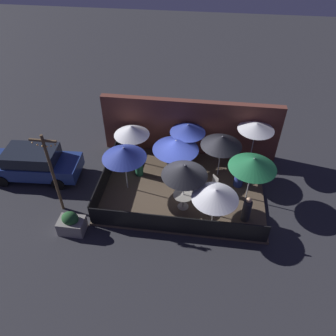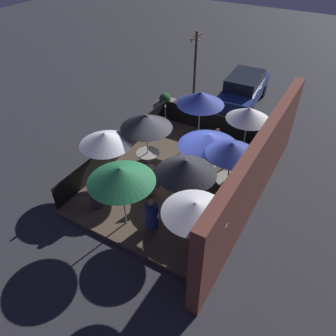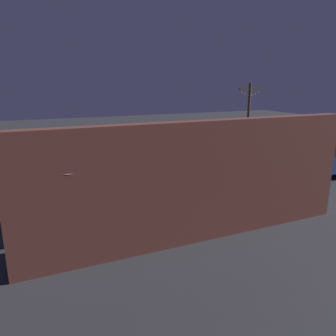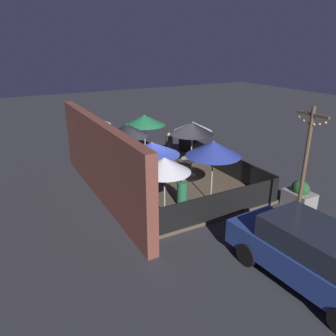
# 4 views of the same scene
# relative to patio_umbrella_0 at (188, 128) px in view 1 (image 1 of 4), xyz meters

# --- Properties ---
(ground_plane) EXTENTS (60.00, 60.00, 0.00)m
(ground_plane) POSITION_rel_patio_umbrella_0_xyz_m (0.04, -2.03, -2.15)
(ground_plane) COLOR #2D2D33
(patio_deck) EXTENTS (7.52, 5.51, 0.12)m
(patio_deck) POSITION_rel_patio_umbrella_0_xyz_m (0.04, -2.03, -2.09)
(patio_deck) COLOR brown
(patio_deck) RESTS_ON ground_plane
(building_wall) EXTENTS (9.12, 0.36, 3.14)m
(building_wall) POSITION_rel_patio_umbrella_0_xyz_m (0.04, 0.95, -0.58)
(building_wall) COLOR brown
(building_wall) RESTS_ON ground_plane
(fence_front) EXTENTS (7.32, 0.05, 0.95)m
(fence_front) POSITION_rel_patio_umbrella_0_xyz_m (0.04, -4.74, -1.56)
(fence_front) COLOR black
(fence_front) RESTS_ON patio_deck
(fence_side_left) EXTENTS (0.05, 5.31, 0.95)m
(fence_side_left) POSITION_rel_patio_umbrella_0_xyz_m (-3.67, -2.03, -1.56)
(fence_side_left) COLOR black
(fence_side_left) RESTS_ON patio_deck
(patio_umbrella_0) EXTENTS (1.75, 1.75, 2.26)m
(patio_umbrella_0) POSITION_rel_patio_umbrella_0_xyz_m (0.00, 0.00, 0.00)
(patio_umbrella_0) COLOR #B2B2B7
(patio_umbrella_0) RESTS_ON patio_deck
(patio_umbrella_1) EXTENTS (2.21, 2.21, 2.00)m
(patio_umbrella_1) POSITION_rel_patio_umbrella_0_xyz_m (-0.47, -1.02, -0.28)
(patio_umbrella_1) COLOR #B2B2B7
(patio_umbrella_1) RESTS_ON patio_deck
(patio_umbrella_2) EXTENTS (1.93, 1.93, 2.44)m
(patio_umbrella_2) POSITION_rel_patio_umbrella_0_xyz_m (0.15, -3.26, 0.14)
(patio_umbrella_2) COLOR #B2B2B7
(patio_umbrella_2) RESTS_ON patio_deck
(patio_umbrella_3) EXTENTS (2.07, 2.07, 2.33)m
(patio_umbrella_3) POSITION_rel_patio_umbrella_0_xyz_m (2.98, -2.31, 0.04)
(patio_umbrella_3) COLOR #B2B2B7
(patio_umbrella_3) RESTS_ON patio_deck
(patio_umbrella_4) EXTENTS (1.87, 1.87, 2.09)m
(patio_umbrella_4) POSITION_rel_patio_umbrella_0_xyz_m (1.45, -4.16, -0.17)
(patio_umbrella_4) COLOR #B2B2B7
(patio_umbrella_4) RESTS_ON patio_deck
(patio_umbrella_5) EXTENTS (1.93, 1.93, 2.31)m
(patio_umbrella_5) POSITION_rel_patio_umbrella_0_xyz_m (1.64, -0.84, 0.02)
(patio_umbrella_5) COLOR #B2B2B7
(patio_umbrella_5) RESTS_ON patio_deck
(patio_umbrella_6) EXTENTS (1.98, 1.98, 2.40)m
(patio_umbrella_6) POSITION_rel_patio_umbrella_0_xyz_m (-2.59, -2.41, 0.09)
(patio_umbrella_6) COLOR #B2B2B7
(patio_umbrella_6) RESTS_ON patio_deck
(patio_umbrella_7) EXTENTS (1.76, 1.76, 2.17)m
(patio_umbrella_7) POSITION_rel_patio_umbrella_0_xyz_m (-2.72, -0.37, -0.11)
(patio_umbrella_7) COLOR #B2B2B7
(patio_umbrella_7) RESTS_ON patio_deck
(patio_umbrella_8) EXTENTS (1.76, 1.76, 2.44)m
(patio_umbrella_8) POSITION_rel_patio_umbrella_0_xyz_m (3.25, 0.26, 0.22)
(patio_umbrella_8) COLOR #B2B2B7
(patio_umbrella_8) RESTS_ON patio_deck
(dining_table_0) EXTENTS (0.91, 0.91, 0.72)m
(dining_table_0) POSITION_rel_patio_umbrella_0_xyz_m (0.00, 0.00, -1.46)
(dining_table_0) COLOR #9E998E
(dining_table_0) RESTS_ON patio_deck
(dining_table_1) EXTENTS (0.91, 0.91, 0.78)m
(dining_table_1) POSITION_rel_patio_umbrella_0_xyz_m (-0.47, -1.02, -1.41)
(dining_table_1) COLOR #9E998E
(dining_table_1) RESTS_ON patio_deck
(dining_table_2) EXTENTS (0.91, 0.91, 0.77)m
(dining_table_2) POSITION_rel_patio_umbrella_0_xyz_m (0.15, -3.26, -1.42)
(dining_table_2) COLOR #9E998E
(dining_table_2) RESTS_ON patio_deck
(patio_chair_0) EXTENTS (0.56, 0.56, 0.96)m
(patio_chair_0) POSITION_rel_patio_umbrella_0_xyz_m (1.42, -2.19, -1.50)
(patio_chair_0) COLOR gray
(patio_chair_0) RESTS_ON patio_deck
(patio_chair_1) EXTENTS (0.55, 0.55, 0.92)m
(patio_chair_1) POSITION_rel_patio_umbrella_0_xyz_m (0.04, -1.91, -1.53)
(patio_chair_1) COLOR gray
(patio_chair_1) RESTS_ON patio_deck
(patron_0) EXTENTS (0.45, 0.45, 1.17)m
(patron_0) POSITION_rel_patio_umbrella_0_xyz_m (-2.23, -1.37, -1.52)
(patron_0) COLOR #236642
(patron_0) RESTS_ON patio_deck
(patron_1) EXTENTS (0.49, 0.49, 1.29)m
(patron_1) POSITION_rel_patio_umbrella_0_xyz_m (2.87, -3.64, -1.45)
(patron_1) COLOR #333338
(patron_1) RESTS_ON patio_deck
(patron_2) EXTENTS (0.60, 0.60, 1.17)m
(patron_2) POSITION_rel_patio_umbrella_0_xyz_m (2.63, -1.50, -1.53)
(patron_2) COLOR navy
(patron_2) RESTS_ON patio_deck
(planter_box) EXTENTS (1.07, 0.75, 1.09)m
(planter_box) POSITION_rel_patio_umbrella_0_xyz_m (-4.32, -5.14, -1.68)
(planter_box) COLOR gray
(planter_box) RESTS_ON ground_plane
(light_post) EXTENTS (1.10, 0.12, 4.02)m
(light_post) POSITION_rel_patio_umbrella_0_xyz_m (-5.22, -3.99, 0.09)
(light_post) COLOR brown
(light_post) RESTS_ON ground_plane
(parked_car_0) EXTENTS (4.54, 2.00, 1.62)m
(parked_car_0) POSITION_rel_patio_umbrella_0_xyz_m (-7.30, -2.07, -1.31)
(parked_car_0) COLOR navy
(parked_car_0) RESTS_ON ground_plane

